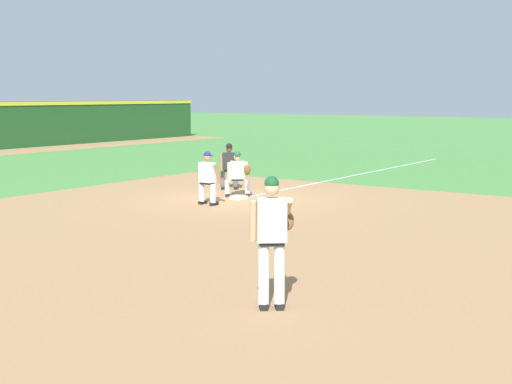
% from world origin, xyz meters
% --- Properties ---
extents(ground_plane, '(160.00, 160.00, 0.00)m').
position_xyz_m(ground_plane, '(0.00, 0.00, 0.00)').
color(ground_plane, '#47843D').
extents(infield_dirt_patch, '(18.00, 18.00, 0.01)m').
position_xyz_m(infield_dirt_patch, '(-4.16, -3.30, 0.00)').
color(infield_dirt_patch, '#9E754C').
rests_on(infield_dirt_patch, ground).
extents(foul_line_stripe, '(15.58, 0.10, 0.00)m').
position_xyz_m(foul_line_stripe, '(7.79, 0.00, 0.01)').
color(foul_line_stripe, white).
rests_on(foul_line_stripe, ground).
extents(first_base_bag, '(0.38, 0.38, 0.09)m').
position_xyz_m(first_base_bag, '(0.00, 0.00, 0.04)').
color(first_base_bag, white).
rests_on(first_base_bag, ground).
extents(baseball, '(0.07, 0.07, 0.07)m').
position_xyz_m(baseball, '(-3.69, -3.29, 0.04)').
color(baseball, white).
rests_on(baseball, ground).
extents(pitcher, '(0.85, 0.57, 1.86)m').
position_xyz_m(pitcher, '(-8.28, -6.59, 1.06)').
color(pitcher, black).
rests_on(pitcher, ground).
extents(first_baseman, '(0.78, 1.07, 1.34)m').
position_xyz_m(first_baseman, '(0.39, 0.29, 0.73)').
color(first_baseman, black).
rests_on(first_baseman, ground).
extents(baserunner, '(0.45, 0.60, 1.46)m').
position_xyz_m(baserunner, '(-1.36, 0.04, 0.79)').
color(baserunner, black).
rests_on(baserunner, ground).
extents(umpire, '(0.66, 0.68, 1.46)m').
position_xyz_m(umpire, '(1.55, 1.49, 0.79)').
color(umpire, black).
rests_on(umpire, ground).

